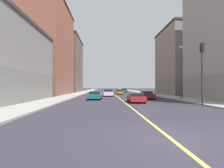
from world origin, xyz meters
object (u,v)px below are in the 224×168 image
at_px(car_orange, 119,92).
at_px(car_red, 136,98).
at_px(building_right_distant, 65,65).
at_px(car_maroon, 146,95).
at_px(street_lamp_left_near, 181,67).
at_px(building_right_midblock, 44,50).
at_px(car_white, 108,93).
at_px(building_left_mid, 185,62).
at_px(car_teal, 95,96).
at_px(car_green, 124,90).
at_px(traffic_light_left_near, 202,66).

height_order(car_orange, car_red, car_orange).
relative_size(building_right_distant, car_maroon, 4.30).
bearing_deg(car_orange, car_maroon, -80.46).
bearing_deg(street_lamp_left_near, building_right_midblock, 144.45).
bearing_deg(car_white, car_orange, 71.70).
height_order(building_left_mid, car_teal, building_left_mid).
distance_m(building_left_mid, car_green, 23.29).
bearing_deg(car_green, car_teal, -103.77).
distance_m(car_orange, car_green, 14.52).
xyz_separation_m(car_teal, car_white, (2.19, 9.13, 0.08)).
bearing_deg(car_white, car_maroon, -53.90).
distance_m(street_lamp_left_near, car_orange, 22.34).
relative_size(car_teal, car_orange, 0.96).
bearing_deg(traffic_light_left_near, building_right_midblock, 133.78).
distance_m(car_white, car_green, 24.15).
relative_size(car_orange, car_green, 0.94).
height_order(building_right_midblock, building_right_distant, building_right_midblock).
relative_size(building_left_mid, car_red, 3.49).
bearing_deg(car_green, building_left_mid, -54.59).
height_order(building_left_mid, building_right_midblock, building_right_midblock).
bearing_deg(street_lamp_left_near, car_teal, 168.68).
xyz_separation_m(building_right_midblock, street_lamp_left_near, (25.22, -18.02, -5.99)).
bearing_deg(building_right_distant, street_lamp_left_near, -57.90).
xyz_separation_m(building_right_midblock, car_maroon, (21.05, -14.60, -10.11)).
relative_size(building_right_midblock, car_green, 4.62).
distance_m(building_left_mid, car_teal, 26.41).
distance_m(car_maroon, car_orange, 17.60).
height_order(traffic_light_left_near, car_white, traffic_light_left_near).
xyz_separation_m(building_right_midblock, building_right_distant, (0.00, 22.18, -1.00)).
bearing_deg(traffic_light_left_near, building_left_mid, 68.59).
bearing_deg(car_orange, car_teal, -105.94).
relative_size(car_maroon, car_white, 1.06).
distance_m(car_orange, car_red, 23.30).
bearing_deg(car_green, street_lamp_left_near, -82.94).
bearing_deg(car_white, street_lamp_left_near, -48.85).
height_order(building_right_distant, car_teal, building_right_distant).
distance_m(building_right_distant, street_lamp_left_near, 47.72).
relative_size(car_teal, car_white, 0.98).
xyz_separation_m(building_left_mid, car_orange, (-15.58, 3.79, -7.31)).
relative_size(building_right_midblock, car_teal, 5.09).
xyz_separation_m(traffic_light_left_near, car_teal, (-11.31, 9.71, -3.50)).
bearing_deg(building_right_midblock, car_green, 39.17).
bearing_deg(building_right_distant, building_left_mid, -34.55).
bearing_deg(car_maroon, car_green, 90.30).
distance_m(car_maroon, car_red, 6.53).
bearing_deg(car_green, building_right_distant, 166.11).
height_order(building_right_distant, car_red, building_right_distant).
bearing_deg(car_red, building_right_distant, 113.22).
relative_size(street_lamp_left_near, car_maroon, 1.69).
bearing_deg(car_teal, car_maroon, 6.70).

